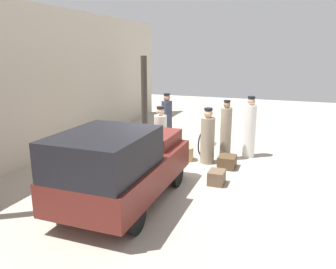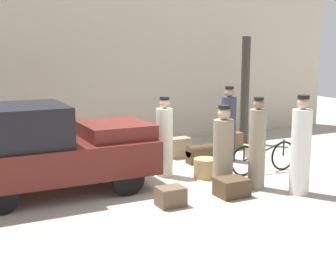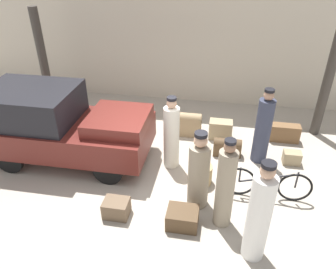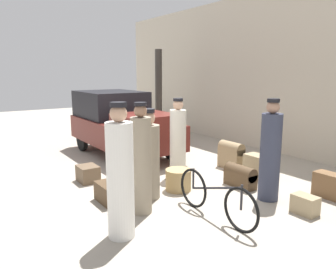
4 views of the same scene
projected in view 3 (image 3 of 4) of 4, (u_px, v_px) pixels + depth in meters
The scene contains 19 objects.
ground_plane at pixel (158, 175), 7.29m from camera, with size 30.00×30.00×0.00m, color #A89E8E.
station_building_facade at pixel (184, 28), 9.56m from camera, with size 16.00×0.15×4.50m.
canopy_pillar_left at pixel (44, 63), 9.20m from camera, with size 0.24×0.24×3.02m.
canopy_pillar_right at pixel (328, 80), 8.07m from camera, with size 0.24×0.24×3.02m.
truck at pixel (61, 124), 7.43m from camera, with size 3.67×1.72×1.71m.
bicycle at pixel (267, 184), 6.49m from camera, with size 1.75×0.04×0.71m.
wicker_basket at pixel (200, 174), 6.99m from camera, with size 0.50×0.50×0.41m.
porter_lifting_near_truck at pixel (259, 216), 5.04m from camera, with size 0.37×0.37×1.87m.
porter_standing_middle at pixel (263, 129), 7.36m from camera, with size 0.36×0.36×1.81m.
porter_with_bicycle at pixel (225, 187), 5.66m from camera, with size 0.33×0.33×1.80m.
porter_carrying_trunk at pixel (171, 135), 7.22m from camera, with size 0.35×0.35×1.71m.
conductor_in_dark_uniform at pixel (199, 173), 6.15m from camera, with size 0.40×0.40×1.63m.
trunk_large_brown at pixel (220, 130), 8.51m from camera, with size 0.59×0.35×0.49m.
trunk_wicker_pale at pixel (183, 218), 5.95m from camera, with size 0.57×0.47×0.34m.
trunk_umber_medium at pixel (292, 158), 7.59m from camera, with size 0.39×0.26×0.31m.
trunk_barrel_dark at pixel (189, 124), 8.58m from camera, with size 0.63×0.29×0.64m.
suitcase_small_leather at pixel (116, 208), 6.16m from camera, with size 0.47×0.38×0.34m.
suitcase_black_upright at pixel (227, 147), 7.85m from camera, with size 0.66×0.28×0.44m.
suitcase_tan_flat at pixel (284, 133), 8.41m from camera, with size 0.75×0.29×0.45m.
Camera 3 is at (1.23, -5.64, 4.55)m, focal length 35.00 mm.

